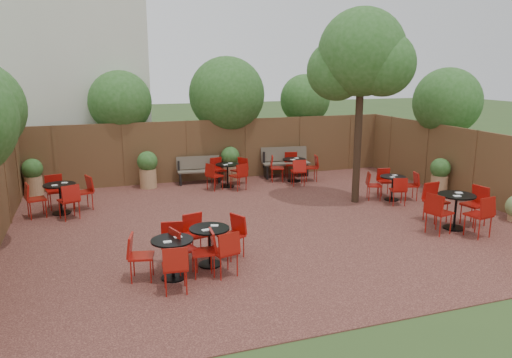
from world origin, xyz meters
name	(u,v)px	position (x,y,z in m)	size (l,w,h in m)	color
ground	(272,223)	(0.00, 0.00, 0.00)	(80.00, 80.00, 0.00)	#354F23
courtyard_paving	(272,222)	(0.00, 0.00, 0.01)	(12.00, 10.00, 0.02)	#3A1C18
fence_back	(218,150)	(0.00, 5.00, 1.00)	(12.00, 0.08, 2.00)	brown
fence_right	(474,166)	(6.00, 0.00, 1.00)	(0.08, 10.00, 2.00)	brown
neighbour_building	(68,58)	(-4.50, 8.00, 4.00)	(5.00, 4.00, 8.00)	silver
overhang_foliage	(145,106)	(-2.61, 2.35, 2.70)	(15.58, 10.61, 2.56)	#28561C
courtyard_tree	(362,59)	(2.84, 0.94, 3.89)	(2.54, 2.44, 5.19)	black
park_bench_left	(199,169)	(-0.75, 4.62, 0.46)	(1.43, 0.59, 0.86)	brown
park_bench_right	(285,161)	(2.27, 4.63, 0.53)	(1.66, 0.72, 1.00)	brown
bistro_tables	(265,199)	(0.03, 0.54, 0.46)	(10.34, 7.77, 0.94)	black
planters	(208,169)	(-0.64, 3.79, 0.62)	(11.88, 4.37, 1.14)	#A87D54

